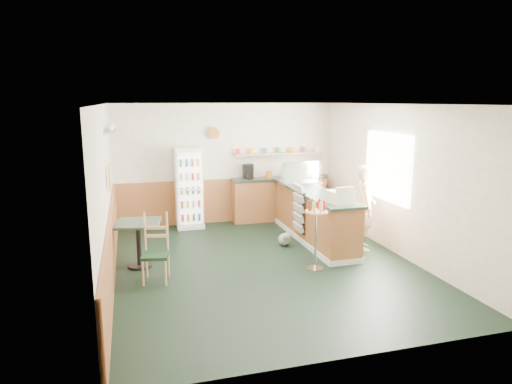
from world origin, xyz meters
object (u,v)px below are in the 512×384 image
object	(u,v)px
drinks_fridge	(189,188)
shopkeeper	(365,207)
condiment_stand	(316,226)
display_case	(300,173)
cafe_table	(138,235)
cafe_chair	(155,245)
cash_register	(340,197)

from	to	relation	value
drinks_fridge	shopkeeper	xyz separation A→B (m)	(2.95, -2.41, -0.08)
drinks_fridge	shopkeeper	world-z (taller)	drinks_fridge
shopkeeper	condiment_stand	bearing A→B (deg)	140.60
display_case	cafe_table	distance (m)	3.73
drinks_fridge	display_case	world-z (taller)	drinks_fridge
drinks_fridge	shopkeeper	distance (m)	3.81
cafe_chair	display_case	bearing A→B (deg)	44.06
shopkeeper	cafe_chair	distance (m)	3.91
display_case	cash_register	bearing A→B (deg)	-90.00
display_case	cafe_table	bearing A→B (deg)	-157.98
cash_register	shopkeeper	bearing A→B (deg)	20.94
cash_register	shopkeeper	distance (m)	0.86
cash_register	condiment_stand	size ratio (longest dim) A/B	0.34
display_case	cafe_table	size ratio (longest dim) A/B	1.00
shopkeeper	condiment_stand	size ratio (longest dim) A/B	1.38
cash_register	cafe_table	bearing A→B (deg)	163.07
condiment_stand	cafe_table	xyz separation A→B (m)	(-2.81, 0.90, -0.20)
cash_register	shopkeeper	size ratio (longest dim) A/B	0.25
cafe_table	shopkeeper	bearing A→B (deg)	-2.18
shopkeeper	condiment_stand	world-z (taller)	shopkeeper
shopkeeper	cafe_chair	size ratio (longest dim) A/B	1.50
drinks_fridge	condiment_stand	size ratio (longest dim) A/B	1.52
display_case	cafe_chair	world-z (taller)	display_case
shopkeeper	display_case	bearing A→B (deg)	45.23
drinks_fridge	cash_register	distance (m)	3.60
display_case	cash_register	distance (m)	1.92
drinks_fridge	cafe_chair	size ratio (longest dim) A/B	1.65
shopkeeper	condiment_stand	xyz separation A→B (m)	(-1.29, -0.74, -0.05)
cash_register	condiment_stand	distance (m)	0.78
cash_register	cafe_table	size ratio (longest dim) A/B	0.48
drinks_fridge	cafe_chair	world-z (taller)	drinks_fridge
display_case	cafe_table	world-z (taller)	display_case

